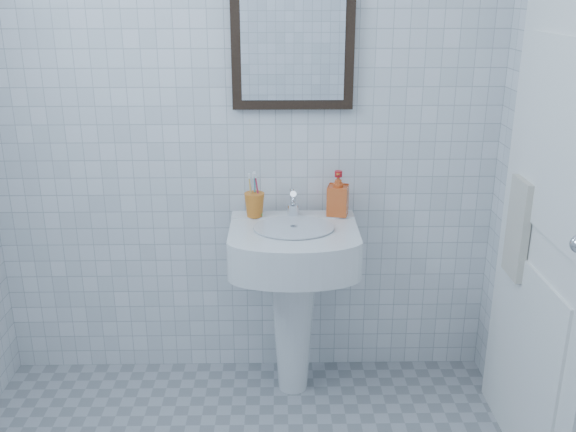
{
  "coord_description": "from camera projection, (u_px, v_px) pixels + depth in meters",
  "views": [
    {
      "loc": [
        0.14,
        -1.5,
        1.71
      ],
      "look_at": [
        0.18,
        0.86,
        0.88
      ],
      "focal_mm": 40.0,
      "sensor_mm": 36.0,
      "label": 1
    }
  ],
  "objects": [
    {
      "name": "wall_mirror",
      "position": [
        293.0,
        32.0,
        2.58
      ],
      "size": [
        0.5,
        0.04,
        0.62
      ],
      "color": "black",
      "rests_on": "wall_back"
    },
    {
      "name": "soap_dispenser",
      "position": [
        338.0,
        193.0,
        2.72
      ],
      "size": [
        0.1,
        0.1,
        0.19
      ],
      "primitive_type": "imported",
      "rotation": [
        0.0,
        0.0,
        -0.22
      ],
      "color": "red",
      "rests_on": "washbasin"
    },
    {
      "name": "bathroom_door",
      "position": [
        552.0,
        211.0,
        2.18
      ],
      "size": [
        0.04,
        0.8,
        2.0
      ],
      "primitive_type": "cube",
      "color": "white",
      "rests_on": "ground"
    },
    {
      "name": "wall_back",
      "position": [
        243.0,
        106.0,
        2.69
      ],
      "size": [
        2.2,
        0.02,
        2.5
      ],
      "primitive_type": "cube",
      "color": "white",
      "rests_on": "ground"
    },
    {
      "name": "washbasin",
      "position": [
        293.0,
        281.0,
        2.73
      ],
      "size": [
        0.52,
        0.38,
        0.81
      ],
      "color": "white",
      "rests_on": "ground"
    },
    {
      "name": "hand_towel",
      "position": [
        518.0,
        229.0,
        2.39
      ],
      "size": [
        0.03,
        0.16,
        0.38
      ],
      "primitive_type": "cube",
      "color": "beige",
      "rests_on": "towel_ring"
    },
    {
      "name": "towel_ring",
      "position": [
        529.0,
        182.0,
        2.33
      ],
      "size": [
        0.01,
        0.18,
        0.18
      ],
      "primitive_type": "torus",
      "rotation": [
        0.0,
        1.57,
        0.0
      ],
      "color": "silver",
      "rests_on": "wall_right"
    },
    {
      "name": "toothbrush_cup",
      "position": [
        254.0,
        205.0,
        2.71
      ],
      "size": [
        0.1,
        0.1,
        0.1
      ],
      "primitive_type": null,
      "rotation": [
        0.0,
        0.0,
        -0.21
      ],
      "color": "orange",
      "rests_on": "washbasin"
    },
    {
      "name": "faucet",
      "position": [
        293.0,
        205.0,
        2.72
      ],
      "size": [
        0.05,
        0.11,
        0.13
      ],
      "color": "silver",
      "rests_on": "washbasin"
    }
  ]
}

